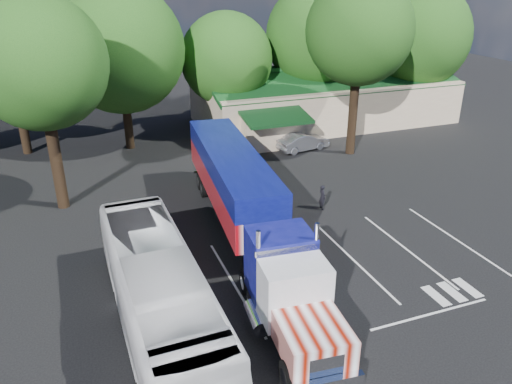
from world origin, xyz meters
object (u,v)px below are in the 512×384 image
object	(u,v)px
woman	(322,197)
bicycle	(248,175)
silver_sedan	(303,142)
semi_truck	(244,198)
tour_bus	(159,294)

from	to	relation	value
woman	bicycle	size ratio (longest dim) A/B	0.94
silver_sedan	bicycle	bearing A→B (deg)	115.43
semi_truck	tour_bus	size ratio (longest dim) A/B	1.66
tour_bus	silver_sedan	bearing A→B (deg)	49.20
woman	tour_bus	size ratio (longest dim) A/B	0.12
woman	silver_sedan	distance (m)	11.14
semi_truck	woman	xyz separation A→B (m)	(5.86, 2.07, -1.74)
woman	bicycle	distance (m)	6.53
woman	silver_sedan	xyz separation A→B (m)	(3.73, 10.50, -0.07)
semi_truck	tour_bus	bearing A→B (deg)	-128.22
woman	tour_bus	distance (m)	14.05
semi_truck	woman	world-z (taller)	semi_truck
woman	tour_bus	world-z (taller)	tour_bus
semi_truck	tour_bus	xyz separation A→B (m)	(-5.64, -5.93, -0.73)
semi_truck	woman	distance (m)	6.45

